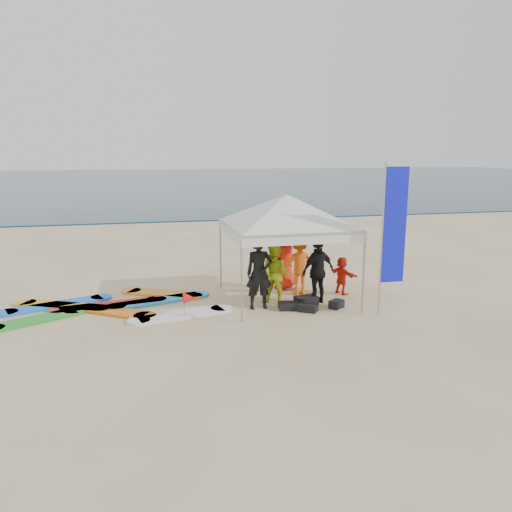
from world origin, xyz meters
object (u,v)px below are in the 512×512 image
object	(u,v)px
person_orange_b	(284,260)
feather_flag	(393,227)
person_yellow	(275,275)
surfboard_spread	(111,307)
canopy_tent	(287,195)
person_orange_a	(299,264)
marker_pennant	(189,298)
person_black_b	(318,271)
person_black_a	(259,273)
person_seated	(342,275)

from	to	relation	value
person_orange_b	feather_flag	world-z (taller)	feather_flag
person_orange_b	person_yellow	bearing A→B (deg)	34.34
surfboard_spread	canopy_tent	bearing A→B (deg)	-3.90
person_orange_a	marker_pennant	distance (m)	3.44
feather_flag	person_black_b	bearing A→B (deg)	134.34
surfboard_spread	person_orange_b	bearing A→B (deg)	9.17
person_orange_b	canopy_tent	size ratio (longest dim) A/B	0.40
surfboard_spread	person_orange_a	bearing A→B (deg)	1.63
canopy_tent	marker_pennant	bearing A→B (deg)	-160.27
person_black_a	person_black_b	xyz separation A→B (m)	(1.57, 0.10, -0.05)
person_orange_a	person_black_b	distance (m)	0.93
person_yellow	person_seated	size ratio (longest dim) A/B	1.52
person_yellow	person_black_a	bearing A→B (deg)	-128.10
person_orange_b	person_seated	distance (m)	1.67
person_black_a	surfboard_spread	bearing A→B (deg)	167.93
person_black_b	surfboard_spread	world-z (taller)	person_black_b
person_black_b	canopy_tent	world-z (taller)	canopy_tent
person_black_b	person_yellow	bearing A→B (deg)	-24.60
person_yellow	surfboard_spread	xyz separation A→B (m)	(-4.08, 0.70, -0.76)
person_orange_a	person_orange_b	size ratio (longest dim) A/B	1.00
person_yellow	feather_flag	xyz separation A→B (m)	(2.42, -1.41, 1.34)
person_black_a	marker_pennant	xyz separation A→B (m)	(-1.77, -0.39, -0.41)
canopy_tent	marker_pennant	size ratio (longest dim) A/B	6.60
person_black_b	feather_flag	bearing A→B (deg)	112.89
person_seated	canopy_tent	world-z (taller)	canopy_tent
marker_pennant	person_black_a	bearing A→B (deg)	12.31
marker_pennant	person_black_b	bearing A→B (deg)	8.25
person_black_a	person_orange_b	size ratio (longest dim) A/B	1.08
person_black_a	marker_pennant	bearing A→B (deg)	-166.39
feather_flag	person_yellow	bearing A→B (deg)	149.87
person_seated	marker_pennant	distance (m)	4.42
person_seated	surfboard_spread	bearing A→B (deg)	66.25
person_yellow	canopy_tent	distance (m)	2.05
person_black_a	person_orange_b	world-z (taller)	person_black_a
person_black_a	person_yellow	distance (m)	0.50
person_black_b	canopy_tent	distance (m)	2.09
surfboard_spread	person_black_b	bearing A→B (deg)	-8.36
person_seated	feather_flag	distance (m)	2.58
person_orange_a	person_seated	distance (m)	1.22
person_yellow	person_orange_b	world-z (taller)	person_orange_b
person_black_b	canopy_tent	xyz separation A→B (m)	(-0.71, 0.46, 1.92)
person_seated	canopy_tent	xyz separation A→B (m)	(-1.65, -0.18, 2.25)
person_black_b	person_orange_b	distance (m)	1.59
person_black_a	person_orange_b	xyz separation A→B (m)	(1.13, 1.63, -0.06)
canopy_tent	person_orange_b	bearing A→B (deg)	75.71
person_orange_b	canopy_tent	distance (m)	2.22
person_black_b	feather_flag	size ratio (longest dim) A/B	0.47
marker_pennant	surfboard_spread	size ratio (longest dim) A/B	0.12
person_black_a	person_yellow	size ratio (longest dim) A/B	1.14
person_yellow	person_orange_b	distance (m)	1.61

